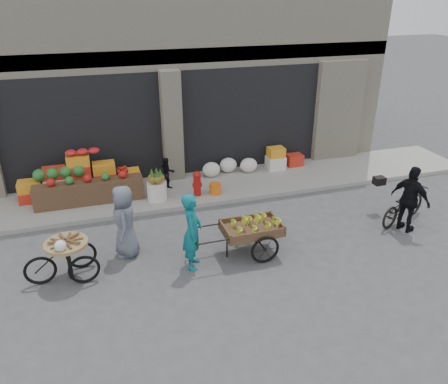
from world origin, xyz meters
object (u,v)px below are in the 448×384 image
object	(u,v)px
banana_cart	(250,227)
cyclist	(410,200)
fire_hydrant	(197,182)
vendor_grey	(125,221)
seated_person	(167,174)
bicycle	(403,205)
orange_bucket	(215,189)
pineapple_bin	(157,191)
tricycle_cart	(67,254)
vendor_woman	(192,231)

from	to	relation	value
banana_cart	cyclist	distance (m)	3.95
fire_hydrant	vendor_grey	world-z (taller)	vendor_grey
seated_person	cyclist	xyz separation A→B (m)	(5.06, -3.79, 0.23)
banana_cart	bicycle	bearing A→B (deg)	2.72
banana_cart	orange_bucket	bearing A→B (deg)	87.97
pineapple_bin	cyclist	bearing A→B (deg)	-30.29
fire_hydrant	seated_person	distance (m)	0.96
bicycle	banana_cart	bearing A→B (deg)	71.72
banana_cart	tricycle_cart	distance (m)	3.75
fire_hydrant	vendor_woman	xyz separation A→B (m)	(-0.87, -3.07, 0.33)
vendor_woman	tricycle_cart	bearing A→B (deg)	100.60
vendor_woman	orange_bucket	bearing A→B (deg)	-6.17
banana_cart	tricycle_cart	world-z (taller)	tricycle_cart
fire_hydrant	seated_person	bearing A→B (deg)	137.12
fire_hydrant	seated_person	size ratio (longest dim) A/B	0.76
banana_cart	tricycle_cart	size ratio (longest dim) A/B	1.50
vendor_grey	cyclist	world-z (taller)	cyclist
pineapple_bin	vendor_woman	bearing A→B (deg)	-85.72
banana_cart	cyclist	xyz separation A→B (m)	(3.94, -0.17, 0.16)
seated_person	pineapple_bin	bearing A→B (deg)	-133.69
vendor_woman	bicycle	xyz separation A→B (m)	(5.43, 0.33, -0.38)
tricycle_cart	cyclist	distance (m)	7.70
bicycle	cyclist	bearing A→B (deg)	131.98
bicycle	orange_bucket	bearing A→B (deg)	35.02
vendor_woman	vendor_grey	distance (m)	1.54
cyclist	banana_cart	bearing A→B (deg)	66.07
vendor_woman	seated_person	bearing A→B (deg)	15.59
orange_bucket	vendor_grey	xyz separation A→B (m)	(-2.63, -2.15, 0.54)
pineapple_bin	vendor_woman	world-z (taller)	vendor_woman
pineapple_bin	cyclist	size ratio (longest dim) A/B	0.32
vendor_woman	tricycle_cart	distance (m)	2.49
pineapple_bin	tricycle_cart	xyz separation A→B (m)	(-2.22, -2.80, 0.20)
seated_person	tricycle_cart	world-z (taller)	seated_person
vendor_grey	pineapple_bin	bearing A→B (deg)	160.36
seated_person	tricycle_cart	size ratio (longest dim) A/B	0.64
pineapple_bin	seated_person	world-z (taller)	seated_person
pineapple_bin	cyclist	xyz separation A→B (m)	(5.46, -3.19, 0.45)
orange_bucket	banana_cart	bearing A→B (deg)	-91.58
seated_person	banana_cart	world-z (taller)	seated_person
bicycle	cyclist	xyz separation A→B (m)	(-0.20, -0.40, 0.37)
tricycle_cart	pineapple_bin	bearing A→B (deg)	47.01
pineapple_bin	vendor_grey	bearing A→B (deg)	-114.63
pineapple_bin	vendor_woman	xyz separation A→B (m)	(0.23, -3.12, 0.47)
pineapple_bin	orange_bucket	distance (m)	1.61
seated_person	vendor_woman	distance (m)	3.74
banana_cart	bicycle	xyz separation A→B (m)	(4.14, 0.23, -0.20)
vendor_woman	cyclist	size ratio (longest dim) A/B	1.02
seated_person	vendor_woman	xyz separation A→B (m)	(-0.17, -3.72, 0.25)
tricycle_cart	cyclist	xyz separation A→B (m)	(7.68, -0.39, 0.25)
orange_bucket	cyclist	world-z (taller)	cyclist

